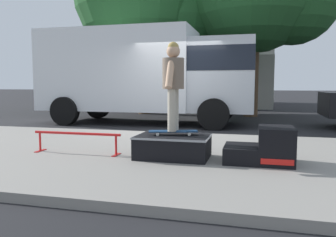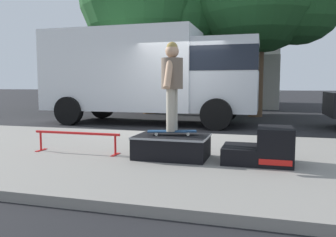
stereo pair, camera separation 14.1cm
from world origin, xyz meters
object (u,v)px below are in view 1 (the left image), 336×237
(skater_kid, at_px, (173,79))
(skate_box, at_px, (173,146))
(grind_rail, at_px, (77,137))
(skateboard, at_px, (173,131))
(kicker_ramp, at_px, (265,148))
(box_truck, at_px, (147,72))

(skater_kid, bearing_deg, skate_box, -77.95)
(grind_rail, bearing_deg, skateboard, 3.59)
(skate_box, height_order, kicker_ramp, kicker_ramp)
(box_truck, bearing_deg, skater_kid, -68.20)
(skateboard, xyz_separation_m, box_truck, (-2.19, 5.48, 1.17))
(skateboard, bearing_deg, grind_rail, -176.41)
(kicker_ramp, xyz_separation_m, box_truck, (-3.62, 5.54, 1.36))
(skater_kid, height_order, box_truck, box_truck)
(kicker_ramp, height_order, skateboard, kicker_ramp)
(kicker_ramp, xyz_separation_m, skateboard, (-1.42, 0.06, 0.19))
(kicker_ramp, bearing_deg, grind_rail, -179.14)
(skate_box, bearing_deg, skater_kid, 102.05)
(kicker_ramp, distance_m, skater_kid, 1.76)
(skateboard, distance_m, box_truck, 6.02)
(skate_box, relative_size, skater_kid, 0.82)
(kicker_ramp, bearing_deg, skater_kid, 177.68)
(kicker_ramp, distance_m, skateboard, 1.44)
(grind_rail, xyz_separation_m, skater_kid, (1.66, 0.10, 0.98))
(grind_rail, xyz_separation_m, skateboard, (1.66, 0.10, 0.14))
(box_truck, bearing_deg, grind_rail, -84.55)
(skate_box, distance_m, grind_rail, 1.68)
(kicker_ramp, relative_size, box_truck, 0.15)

